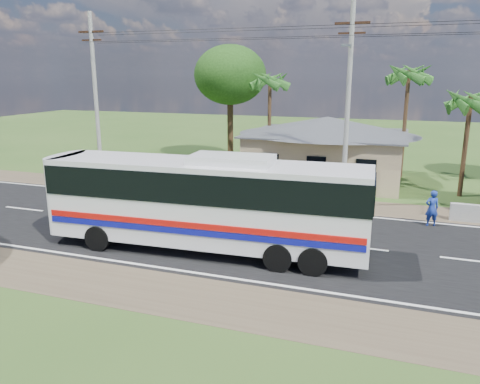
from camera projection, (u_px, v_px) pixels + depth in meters
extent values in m
plane|color=#2C4B1B|center=(258.00, 236.00, 21.50)|extent=(120.00, 120.00, 0.00)
cube|color=black|center=(258.00, 236.00, 21.50)|extent=(120.00, 10.00, 0.02)
cube|color=brown|center=(290.00, 201.00, 27.45)|extent=(120.00, 3.00, 0.01)
cube|color=brown|center=(201.00, 299.00, 15.55)|extent=(120.00, 3.00, 0.01)
cube|color=silver|center=(283.00, 209.00, 25.80)|extent=(120.00, 0.15, 0.01)
cube|color=silver|center=(221.00, 276.00, 17.19)|extent=(120.00, 0.15, 0.01)
cube|color=silver|center=(258.00, 236.00, 21.49)|extent=(120.00, 0.15, 0.01)
cube|color=tan|center=(326.00, 157.00, 32.69)|extent=(10.00, 8.00, 3.20)
cube|color=#4C4F54|center=(327.00, 133.00, 32.28)|extent=(10.60, 8.60, 0.10)
pyramid|color=#4C4F54|center=(328.00, 117.00, 32.00)|extent=(12.40, 10.00, 1.20)
cube|color=black|center=(269.00, 163.00, 29.94)|extent=(1.20, 0.08, 1.20)
cube|color=black|center=(316.00, 166.00, 28.99)|extent=(1.20, 0.08, 1.20)
cube|color=black|center=(366.00, 169.00, 28.03)|extent=(1.20, 0.08, 1.20)
cylinder|color=#9E9E99|center=(96.00, 102.00, 30.22)|extent=(0.26, 0.26, 11.00)
cube|color=#321E12|center=(91.00, 32.00, 29.16)|extent=(1.80, 0.12, 0.12)
cube|color=#321E12|center=(92.00, 40.00, 29.29)|extent=(1.40, 0.10, 0.10)
cylinder|color=#9E9E99|center=(348.00, 107.00, 25.14)|extent=(0.26, 0.26, 11.00)
cube|color=#321E12|center=(352.00, 23.00, 24.08)|extent=(1.80, 0.12, 0.12)
cube|color=#321E12|center=(352.00, 33.00, 24.20)|extent=(1.40, 0.10, 0.10)
cylinder|color=gray|center=(349.00, 46.00, 23.46)|extent=(0.08, 2.00, 0.08)
cube|color=gray|center=(346.00, 45.00, 22.55)|extent=(0.50, 0.18, 0.12)
cylinder|color=black|center=(209.00, 31.00, 26.67)|extent=(16.00, 0.02, 0.02)
cylinder|color=#47301E|center=(465.00, 147.00, 27.81)|extent=(0.28, 0.28, 6.00)
cylinder|color=#47301E|center=(404.00, 125.00, 32.86)|extent=(0.28, 0.28, 7.50)
cylinder|color=#47301E|center=(269.00, 123.00, 36.56)|extent=(0.28, 0.28, 7.00)
cylinder|color=#47301E|center=(230.00, 125.00, 39.79)|extent=(0.50, 0.50, 5.95)
ellipsoid|color=#16350E|center=(230.00, 75.00, 38.76)|extent=(6.00, 6.00, 4.92)
cube|color=silver|center=(206.00, 202.00, 19.27)|extent=(13.33, 3.44, 3.30)
cube|color=black|center=(206.00, 182.00, 19.07)|extent=(13.39, 3.51, 1.21)
cube|color=black|center=(68.00, 181.00, 20.94)|extent=(0.26, 2.53, 1.98)
cube|color=#B50E0B|center=(194.00, 226.00, 18.12)|extent=(12.97, 0.73, 0.24)
cube|color=#0B0E80|center=(194.00, 233.00, 18.19)|extent=(12.97, 0.73, 0.24)
cube|color=silver|center=(232.00, 160.00, 18.53)|extent=(3.39, 1.93, 0.33)
cylinder|color=black|center=(98.00, 238.00, 19.67)|extent=(1.12, 0.44, 1.10)
cylinder|color=black|center=(128.00, 220.00, 22.03)|extent=(1.12, 0.44, 1.10)
cylinder|color=black|center=(278.00, 257.00, 17.60)|extent=(1.12, 0.44, 1.10)
cylinder|color=black|center=(290.00, 236.00, 19.96)|extent=(1.12, 0.44, 1.10)
cylinder|color=black|center=(313.00, 261.00, 17.24)|extent=(1.12, 0.44, 1.10)
cylinder|color=black|center=(321.00, 239.00, 19.60)|extent=(1.12, 0.44, 1.10)
imported|color=black|center=(307.00, 200.00, 25.94)|extent=(1.83, 0.85, 0.93)
imported|color=navy|center=(432.00, 208.00, 22.74)|extent=(0.76, 0.63, 1.80)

